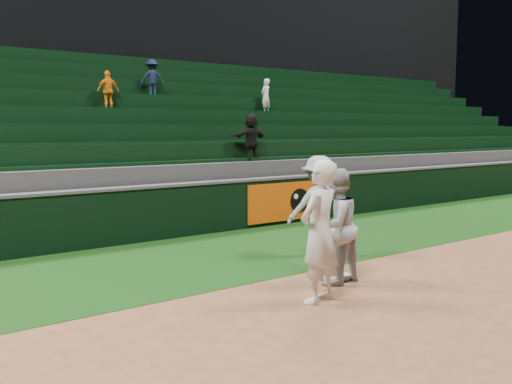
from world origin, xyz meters
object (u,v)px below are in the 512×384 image
Objects in this scene: baserunner at (335,226)px; first_base at (336,276)px; first_baseman at (319,232)px; base_coach at (319,206)px.

first_base is at bearing -148.39° from baserunner.
first_base is 0.22× the size of baserunner.
first_base is 0.92m from baserunner.
baserunner reaches higher than first_base.
base_coach is at bearing -149.49° from first_baseman.
first_baseman reaches higher than baserunner.
baserunner is at bearing -140.95° from first_base.
base_coach is (1.02, 1.50, 0.95)m from first_base.
base_coach reaches higher than first_base.
first_baseman is 1.05× the size of base_coach.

